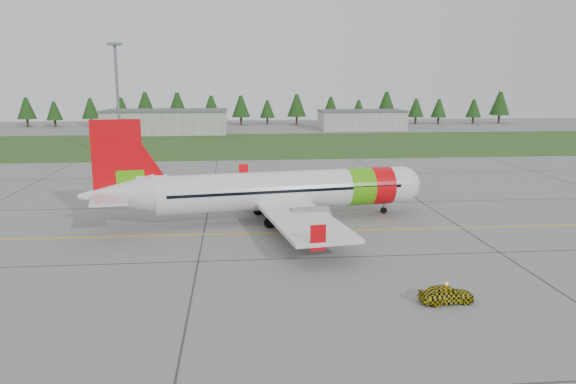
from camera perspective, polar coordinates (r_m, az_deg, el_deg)
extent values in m
plane|color=gray|center=(46.98, 9.59, -6.43)|extent=(320.00, 320.00, 0.00)
cylinder|color=white|center=(57.47, -0.29, 0.19)|extent=(26.31, 7.96, 3.90)
sphere|color=white|center=(61.91, 11.47, 0.77)|extent=(3.90, 3.90, 3.90)
cone|color=white|center=(55.76, -16.97, -0.29)|extent=(7.53, 4.96, 3.90)
cube|color=black|center=(61.98, 11.73, 1.11)|extent=(1.99, 2.82, 0.56)
cylinder|color=#4FB40D|center=(59.91, 7.16, 0.56)|extent=(3.20, 4.34, 3.98)
cylinder|color=red|center=(60.83, 9.26, 0.67)|extent=(2.80, 4.28, 3.98)
cube|color=white|center=(57.57, -0.77, -0.91)|extent=(10.48, 32.50, 0.36)
cube|color=red|center=(72.58, -4.54, 2.06)|extent=(1.21, 0.37, 2.00)
cube|color=red|center=(42.30, 3.07, -4.67)|extent=(1.21, 0.37, 2.00)
cylinder|color=gray|center=(63.27, -0.64, -0.30)|extent=(3.89, 2.64, 2.10)
cylinder|color=gray|center=(52.91, 2.24, -2.62)|extent=(3.89, 2.64, 2.10)
cube|color=red|center=(55.20, -16.96, 3.14)|extent=(4.60, 1.08, 7.61)
cube|color=#4FB40D|center=(55.50, -15.70, 0.94)|extent=(2.64, 0.83, 2.40)
cube|color=white|center=(55.73, -17.50, -0.06)|extent=(4.98, 11.87, 0.22)
cylinder|color=slate|center=(61.55, 9.70, -1.51)|extent=(0.18, 0.18, 1.40)
cylinder|color=black|center=(61.63, 9.69, -1.83)|extent=(0.72, 0.38, 0.68)
cylinder|color=slate|center=(60.25, -2.33, -1.39)|extent=(0.22, 0.22, 1.90)
cylinder|color=black|center=(60.26, -2.70, -1.81)|extent=(1.10, 0.61, 1.04)
cylinder|color=slate|center=(54.93, -1.08, -2.63)|extent=(0.22, 0.22, 1.90)
cylinder|color=black|center=(54.94, -1.49, -3.09)|extent=(1.10, 0.61, 1.04)
imported|color=#D7C60B|center=(37.88, 15.87, -8.29)|extent=(1.30, 1.50, 3.52)
imported|color=silver|center=(101.39, -17.73, 4.08)|extent=(1.89, 1.82, 4.70)
cube|color=#30561E|center=(126.52, -0.03, 4.89)|extent=(320.00, 50.00, 0.03)
cube|color=gold|center=(54.41, 7.42, -3.88)|extent=(120.00, 0.25, 0.02)
cube|color=#A8A8A3|center=(154.62, -12.27, 6.92)|extent=(32.00, 14.00, 6.00)
cube|color=#A8A8A3|center=(165.74, 7.47, 7.22)|extent=(24.00, 12.00, 5.20)
cylinder|color=slate|center=(103.20, -16.87, 8.52)|extent=(0.50, 0.50, 20.00)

